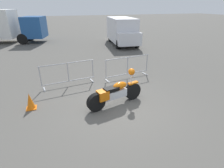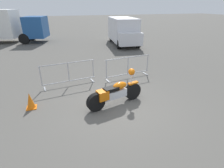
{
  "view_description": "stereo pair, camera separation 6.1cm",
  "coord_description": "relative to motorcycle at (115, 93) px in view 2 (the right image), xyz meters",
  "views": [
    {
      "loc": [
        -1.96,
        -5.0,
        3.36
      ],
      "look_at": [
        -0.06,
        0.66,
        0.65
      ],
      "focal_mm": 28.0,
      "sensor_mm": 36.0,
      "label": 1
    },
    {
      "loc": [
        -1.91,
        -5.01,
        3.36
      ],
      "look_at": [
        -0.06,
        0.66,
        0.65
      ],
      "focal_mm": 28.0,
      "sensor_mm": 36.0,
      "label": 2
    }
  ],
  "objects": [
    {
      "name": "motorcycle",
      "position": [
        0.0,
        0.0,
        0.0
      ],
      "size": [
        2.22,
        0.71,
        1.27
      ],
      "rotation": [
        0.0,
        0.0,
        0.24
      ],
      "color": "black",
      "rests_on": "ground"
    },
    {
      "name": "planter_island",
      "position": [
        6.64,
        14.93,
        -0.09
      ],
      "size": [
        3.59,
        3.59,
        1.23
      ],
      "color": "#ADA89E",
      "rests_on": "ground"
    },
    {
      "name": "parked_car_yellow",
      "position": [
        -6.39,
        20.91,
        0.29
      ],
      "size": [
        2.23,
        4.66,
        1.53
      ],
      "rotation": [
        0.0,
        0.0,
        1.48
      ],
      "color": "yellow",
      "rests_on": "ground"
    },
    {
      "name": "ground_plane",
      "position": [
        0.06,
        -0.26,
        -0.48
      ],
      "size": [
        120.0,
        120.0,
        0.0
      ],
      "primitive_type": "plane",
      "color": "#54514C"
    },
    {
      "name": "crowd_barrier_near",
      "position": [
        -1.44,
        2.27,
        0.07
      ],
      "size": [
        2.41,
        0.72,
        1.07
      ],
      "rotation": [
        0.0,
        0.0,
        0.13
      ],
      "color": "#9EA0A5",
      "rests_on": "ground"
    },
    {
      "name": "crowd_barrier_far",
      "position": [
        1.44,
        2.27,
        0.07
      ],
      "size": [
        2.41,
        0.72,
        1.07
      ],
      "rotation": [
        0.0,
        0.0,
        0.13
      ],
      "color": "#9EA0A5",
      "rests_on": "ground"
    },
    {
      "name": "traffic_cone",
      "position": [
        -2.93,
        0.68,
        -0.2
      ],
      "size": [
        0.34,
        0.34,
        0.59
      ],
      "color": "orange",
      "rests_on": "ground"
    },
    {
      "name": "pedestrian",
      "position": [
        -3.3,
        19.05,
        0.44
      ],
      "size": [
        0.48,
        0.48,
        1.69
      ],
      "rotation": [
        0.0,
        0.0,
        0.77
      ],
      "color": "#262838",
      "rests_on": "ground"
    },
    {
      "name": "delivery_van",
      "position": [
        4.25,
        10.11,
        0.76
      ],
      "size": [
        2.53,
        5.19,
        2.31
      ],
      "rotation": [
        0.0,
        0.0,
        -1.69
      ],
      "color": "silver",
      "rests_on": "ground"
    }
  ]
}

